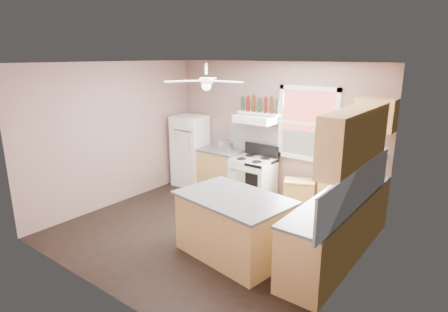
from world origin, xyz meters
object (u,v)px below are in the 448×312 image
Objects in this scene: cart at (298,197)px; toaster at (225,146)px; stove at (253,180)px; island at (234,227)px; refrigerator at (190,151)px.

toaster is at bearing 154.59° from cart.
stove reaches higher than cart.
cart is at bearing 97.45° from island.
stove is at bearing -6.52° from refrigerator.
refrigerator is at bearing -161.20° from toaster.
stove is 2.13m from island.
island is at bearing -65.70° from stove.
toaster is 0.19× the size of island.
refrigerator reaches higher than stove.
stove is 0.58× the size of island.
stove and island have the same top height.
cart is at bearing 3.93° from stove.
refrigerator is 3.24m from island.
cart is 2.01m from island.
stove is at bearing 4.83° from toaster.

